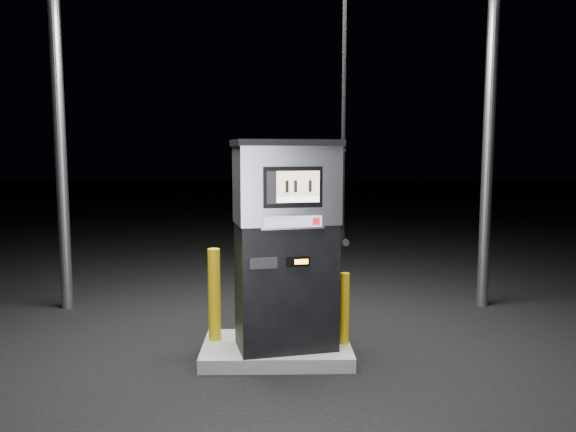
{
  "coord_description": "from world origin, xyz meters",
  "views": [
    {
      "loc": [
        -0.01,
        -5.91,
        2.23
      ],
      "look_at": [
        0.12,
        0.0,
        1.55
      ],
      "focal_mm": 35.0,
      "sensor_mm": 36.0,
      "label": 1
    }
  ],
  "objects": [
    {
      "name": "bollard_left",
      "position": [
        -0.69,
        0.14,
        0.66
      ],
      "size": [
        0.17,
        0.17,
        1.02
      ],
      "primitive_type": "cylinder",
      "rotation": [
        0.0,
        0.0,
        0.28
      ],
      "color": "#C5A10A",
      "rests_on": "pump_island"
    },
    {
      "name": "fuel_dispenser",
      "position": [
        0.1,
        -0.1,
        1.28
      ],
      "size": [
        1.27,
        0.86,
        4.56
      ],
      "rotation": [
        0.0,
        0.0,
        0.21
      ],
      "color": "black",
      "rests_on": "pump_island"
    },
    {
      "name": "ground",
      "position": [
        0.0,
        0.0,
        0.0
      ],
      "size": [
        80.0,
        80.0,
        0.0
      ],
      "primitive_type": "plane",
      "color": "black",
      "rests_on": "ground"
    },
    {
      "name": "bollard_right",
      "position": [
        0.74,
        0.0,
        0.54
      ],
      "size": [
        0.11,
        0.11,
        0.78
      ],
      "primitive_type": "cylinder",
      "rotation": [
        0.0,
        0.0,
        0.06
      ],
      "color": "#C5A10A",
      "rests_on": "pump_island"
    },
    {
      "name": "pump_island",
      "position": [
        0.0,
        0.0,
        0.07
      ],
      "size": [
        1.6,
        1.0,
        0.15
      ],
      "primitive_type": "cube",
      "color": "slate",
      "rests_on": "ground"
    }
  ]
}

